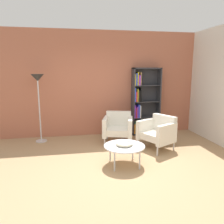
# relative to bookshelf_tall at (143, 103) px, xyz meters

# --- Properties ---
(ground_plane) EXTENTS (8.32, 8.32, 0.00)m
(ground_plane) POSITION_rel_bookshelf_tall_xyz_m (-1.24, -2.24, -0.92)
(ground_plane) COLOR tan
(brick_back_panel) EXTENTS (6.40, 0.12, 2.90)m
(brick_back_panel) POSITION_rel_bookshelf_tall_xyz_m (-1.24, 0.22, 0.53)
(brick_back_panel) COLOR #B2664C
(brick_back_panel) RESTS_ON ground_plane
(bookshelf_tall) EXTENTS (0.80, 0.30, 1.90)m
(bookshelf_tall) POSITION_rel_bookshelf_tall_xyz_m (0.00, 0.00, 0.00)
(bookshelf_tall) COLOR #333338
(bookshelf_tall) RESTS_ON ground_plane
(coffee_table_low) EXTENTS (0.80, 0.80, 0.40)m
(coffee_table_low) POSITION_rel_bookshelf_tall_xyz_m (-1.02, -2.02, -0.54)
(coffee_table_low) COLOR silver
(coffee_table_low) RESTS_ON ground_plane
(decorative_bowl) EXTENTS (0.32, 0.32, 0.05)m
(decorative_bowl) POSITION_rel_bookshelf_tall_xyz_m (-1.02, -2.02, -0.48)
(decorative_bowl) COLOR beige
(decorative_bowl) RESTS_ON coffee_table_low
(armchair_by_bookshelf) EXTENTS (0.86, 0.82, 0.78)m
(armchair_by_bookshelf) POSITION_rel_bookshelf_tall_xyz_m (-0.86, -0.67, -0.50)
(armchair_by_bookshelf) COLOR white
(armchair_by_bookshelf) RESTS_ON ground_plane
(armchair_spare_guest) EXTENTS (0.90, 0.93, 0.78)m
(armchair_spare_guest) POSITION_rel_bookshelf_tall_xyz_m (-0.03, -1.26, -0.50)
(armchair_spare_guest) COLOR white
(armchair_spare_guest) RESTS_ON ground_plane
(floor_lamp_torchiere) EXTENTS (0.32, 0.32, 1.74)m
(floor_lamp_torchiere) POSITION_rel_bookshelf_tall_xyz_m (-2.82, -0.22, 0.53)
(floor_lamp_torchiere) COLOR silver
(floor_lamp_torchiere) RESTS_ON ground_plane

